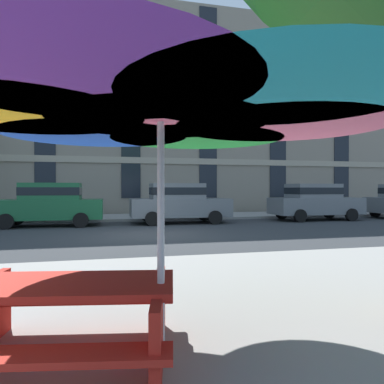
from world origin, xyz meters
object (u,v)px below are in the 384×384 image
(sedan_gray_midblock, at_px, (315,201))
(patio_umbrella, at_px, (161,98))
(sedan_green, at_px, (49,203))
(picnic_table, at_px, (64,316))
(sedan_gray, at_px, (179,202))

(sedan_gray_midblock, height_order, patio_umbrella, patio_umbrella)
(sedan_green, xyz_separation_m, picnic_table, (1.99, -12.48, -0.46))
(sedan_gray, xyz_separation_m, patio_umbrella, (-2.70, -12.70, 1.33))
(sedan_green, height_order, sedan_gray_midblock, same)
(sedan_gray_midblock, distance_m, picnic_table, 16.18)
(sedan_green, distance_m, picnic_table, 12.64)
(sedan_gray, relative_size, patio_umbrella, 1.09)
(sedan_gray, relative_size, picnic_table, 2.15)
(sedan_green, xyz_separation_m, sedan_gray_midblock, (12.27, 0.00, 0.00))
(sedan_green, relative_size, picnic_table, 2.15)
(sedan_green, bearing_deg, picnic_table, -80.94)
(patio_umbrella, bearing_deg, picnic_table, 164.05)
(picnic_table, bearing_deg, sedan_gray_midblock, 50.51)
(patio_umbrella, bearing_deg, sedan_gray_midblock, 53.18)
(sedan_gray, height_order, picnic_table, sedan_gray)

